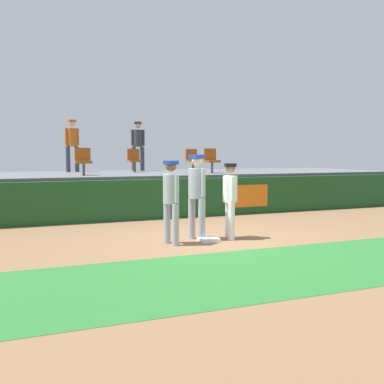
# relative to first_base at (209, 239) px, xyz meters

# --- Properties ---
(ground_plane) EXTENTS (60.00, 60.00, 0.00)m
(ground_plane) POSITION_rel_first_base_xyz_m (0.14, -0.03, -0.04)
(ground_plane) COLOR brown
(grass_foreground_strip) EXTENTS (18.00, 2.80, 0.01)m
(grass_foreground_strip) POSITION_rel_first_base_xyz_m (0.14, -2.47, -0.04)
(grass_foreground_strip) COLOR #26662B
(grass_foreground_strip) RESTS_ON ground_plane
(first_base) EXTENTS (0.40, 0.40, 0.08)m
(first_base) POSITION_rel_first_base_xyz_m (0.00, 0.00, 0.00)
(first_base) COLOR white
(first_base) RESTS_ON ground_plane
(player_fielder_home) EXTENTS (0.41, 0.51, 1.70)m
(player_fielder_home) POSITION_rel_first_base_xyz_m (0.57, 0.10, 0.94)
(player_fielder_home) COLOR white
(player_fielder_home) RESTS_ON ground_plane
(player_runner_visitor) EXTENTS (0.41, 0.48, 1.77)m
(player_runner_visitor) POSITION_rel_first_base_xyz_m (-0.86, -0.01, 0.98)
(player_runner_visitor) COLOR #9EA3AD
(player_runner_visitor) RESTS_ON ground_plane
(player_coach_visitor) EXTENTS (0.46, 0.51, 1.89)m
(player_coach_visitor) POSITION_rel_first_base_xyz_m (-0.17, 0.28, 1.05)
(player_coach_visitor) COLOR #9EA3AD
(player_coach_visitor) RESTS_ON ground_plane
(field_wall) EXTENTS (18.00, 0.26, 1.17)m
(field_wall) POSITION_rel_first_base_xyz_m (0.15, 3.55, 0.54)
(field_wall) COLOR #19471E
(field_wall) RESTS_ON ground_plane
(bleacher_platform) EXTENTS (18.00, 4.80, 1.26)m
(bleacher_platform) POSITION_rel_first_base_xyz_m (0.14, 6.12, 0.59)
(bleacher_platform) COLOR #59595E
(bleacher_platform) RESTS_ON ground_plane
(seat_back_center) EXTENTS (0.45, 0.44, 0.84)m
(seat_back_center) POSITION_rel_first_base_xyz_m (-0.00, 6.79, 1.69)
(seat_back_center) COLOR #4C4C51
(seat_back_center) RESTS_ON bleacher_platform
(seat_back_right) EXTENTS (0.46, 0.44, 0.84)m
(seat_back_right) POSITION_rel_first_base_xyz_m (2.27, 6.79, 1.69)
(seat_back_right) COLOR #4C4C51
(seat_back_right) RESTS_ON bleacher_platform
(seat_front_right) EXTENTS (0.44, 0.44, 0.84)m
(seat_front_right) POSITION_rel_first_base_xyz_m (2.26, 4.99, 1.69)
(seat_front_right) COLOR #4C4C51
(seat_front_right) RESTS_ON bleacher_platform
(seat_front_left) EXTENTS (0.47, 0.44, 0.84)m
(seat_front_left) POSITION_rel_first_base_xyz_m (-2.03, 5.00, 1.69)
(seat_front_left) COLOR #4C4C51
(seat_front_left) RESTS_ON bleacher_platform
(spectator_hooded) EXTENTS (0.53, 0.40, 1.90)m
(spectator_hooded) POSITION_rel_first_base_xyz_m (0.43, 7.95, 2.32)
(spectator_hooded) COLOR #33384C
(spectator_hooded) RESTS_ON bleacher_platform
(spectator_capped) EXTENTS (0.51, 0.44, 1.88)m
(spectator_capped) POSITION_rel_first_base_xyz_m (-2.09, 7.59, 2.30)
(spectator_capped) COLOR #33384C
(spectator_capped) RESTS_ON bleacher_platform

